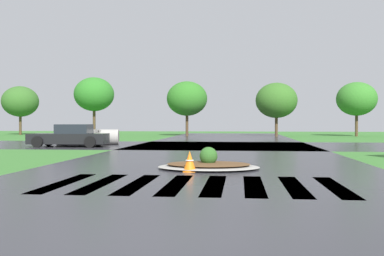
{
  "coord_description": "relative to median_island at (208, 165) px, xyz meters",
  "views": [
    {
      "loc": [
        1.02,
        -4.82,
        1.47
      ],
      "look_at": [
        -0.67,
        11.06,
        1.23
      ],
      "focal_mm": 41.68,
      "sensor_mm": 36.0,
      "label": 1
    }
  ],
  "objects": [
    {
      "name": "median_island",
      "position": [
        0.0,
        0.0,
        0.0
      ],
      "size": [
        3.16,
        2.31,
        0.68
      ],
      "color": "#9E9B93",
      "rests_on": "ground"
    },
    {
      "name": "traffic_cone",
      "position": [
        -0.49,
        -0.9,
        0.17
      ],
      "size": [
        0.39,
        0.39,
        0.62
      ],
      "color": "orange",
      "rests_on": "ground"
    },
    {
      "name": "crosswalk_stripes",
      "position": [
        -0.07,
        -3.5,
        -0.12
      ],
      "size": [
        6.75,
        3.46,
        0.01
      ],
      "color": "white",
      "rests_on": "ground"
    },
    {
      "name": "car_white_sedan",
      "position": [
        -8.85,
        11.21,
        0.47
      ],
      "size": [
        4.52,
        2.26,
        1.3
      ],
      "rotation": [
        0.0,
        0.0,
        3.21
      ],
      "color": "black",
      "rests_on": "ground"
    },
    {
      "name": "asphalt_cross_road",
      "position": [
        -0.07,
        13.33,
        -0.12
      ],
      "size": [
        90.0,
        9.77,
        0.01
      ],
      "primitive_type": "cube",
      "color": "#2B2B30",
      "rests_on": "ground"
    },
    {
      "name": "background_treeline",
      "position": [
        -2.07,
        30.78,
        3.61
      ],
      "size": [
        47.77,
        6.68,
        5.9
      ],
      "color": "#4C3823",
      "rests_on": "ground"
    },
    {
      "name": "drainage_pipe_stack",
      "position": [
        -8.52,
        13.37,
        0.35
      ],
      "size": [
        3.93,
        1.63,
        0.96
      ],
      "color": "#9E9B93",
      "rests_on": "ground"
    },
    {
      "name": "asphalt_roadway",
      "position": [
        -0.07,
        1.06,
        -0.12
      ],
      "size": [
        10.85,
        80.0,
        0.01
      ],
      "primitive_type": "cube",
      "color": "#2B2B30",
      "rests_on": "ground"
    }
  ]
}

